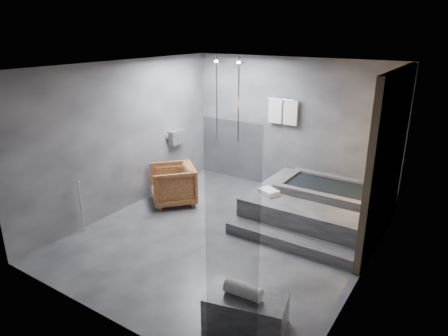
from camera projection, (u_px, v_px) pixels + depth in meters
The scene contains 7 objects.
room at pixel (255, 137), 6.20m from camera, with size 5.00×5.04×2.82m.
tub_deck at pixel (316, 206), 7.31m from camera, with size 2.20×2.00×0.50m, color #353537.
tub_step at pixel (289, 241), 6.43m from camera, with size 2.20×0.36×0.18m, color #353537.
concrete_bench at pixel (246, 311), 4.66m from camera, with size 0.93×0.51×0.42m, color #38383B.
driftwood_chair at pixel (173, 185), 7.93m from camera, with size 0.84×0.86×0.78m, color #4A2712.
rolled_towel at pixel (243, 290), 4.56m from camera, with size 0.16×0.16×0.45m, color white.
deck_towel at pixel (269, 192), 7.18m from camera, with size 0.34×0.25×0.09m, color white.
Camera 1 is at (3.27, -5.05, 3.33)m, focal length 32.00 mm.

